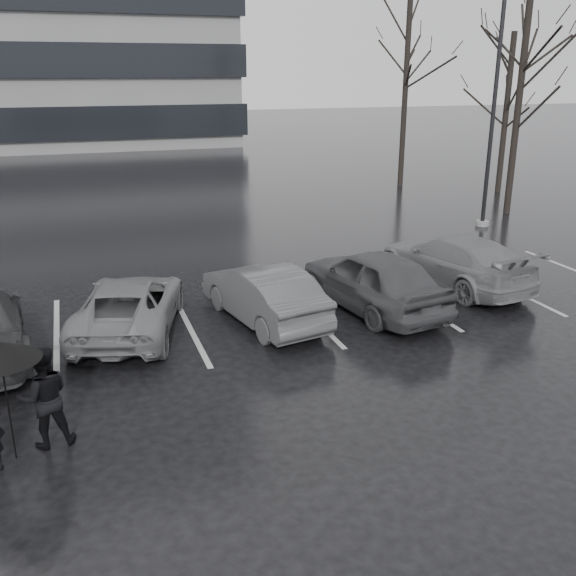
# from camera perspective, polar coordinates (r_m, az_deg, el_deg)

# --- Properties ---
(ground) EXTENTS (160.00, 160.00, 0.00)m
(ground) POSITION_cam_1_polar(r_m,az_deg,el_deg) (13.03, 2.66, -5.80)
(ground) COLOR black
(ground) RESTS_ON ground
(car_main) EXTENTS (2.47, 4.58, 1.48)m
(car_main) POSITION_cam_1_polar(r_m,az_deg,el_deg) (15.24, 7.55, 0.76)
(car_main) COLOR black
(car_main) RESTS_ON ground
(car_west_a) EXTENTS (2.12, 4.12, 1.30)m
(car_west_a) POSITION_cam_1_polar(r_m,az_deg,el_deg) (14.43, -2.20, -0.51)
(car_west_a) COLOR #2F3032
(car_west_a) RESTS_ON ground
(car_west_b) EXTENTS (3.06, 4.65, 1.19)m
(car_west_b) POSITION_cam_1_polar(r_m,az_deg,el_deg) (14.30, -13.94, -1.49)
(car_west_b) COLOR #525255
(car_west_b) RESTS_ON ground
(car_east) EXTENTS (2.74, 4.96, 1.36)m
(car_east) POSITION_cam_1_polar(r_m,az_deg,el_deg) (17.38, 14.48, 2.38)
(car_east) COLOR #525255
(car_east) RESTS_ON ground
(pedestrian_right) EXTENTS (0.84, 0.69, 1.60)m
(pedestrian_right) POSITION_cam_1_polar(r_m,az_deg,el_deg) (10.35, -20.85, -9.08)
(pedestrian_right) COLOR black
(pedestrian_right) RESTS_ON ground
(lamp_post) EXTENTS (0.46, 0.46, 8.40)m
(lamp_post) POSITION_cam_1_polar(r_m,az_deg,el_deg) (24.11, 17.74, 14.24)
(lamp_post) COLOR gray
(lamp_post) RESTS_ON ground
(stall_stripes) EXTENTS (19.72, 5.00, 0.00)m
(stall_stripes) POSITION_cam_1_polar(r_m,az_deg,el_deg) (14.99, -3.69, -2.42)
(stall_stripes) COLOR #AEAEB1
(stall_stripes) RESTS_ON ground
(tree_east) EXTENTS (0.26, 0.26, 8.00)m
(tree_east) POSITION_cam_1_polar(r_m,az_deg,el_deg) (26.68, 19.76, 14.73)
(tree_east) COLOR black
(tree_east) RESTS_ON ground
(tree_ne) EXTENTS (0.26, 0.26, 7.00)m
(tree_ne) POSITION_cam_1_polar(r_m,az_deg,el_deg) (31.39, 18.79, 14.38)
(tree_ne) COLOR black
(tree_ne) RESTS_ON ground
(tree_north) EXTENTS (0.26, 0.26, 8.50)m
(tree_north) POSITION_cam_1_polar(r_m,az_deg,el_deg) (31.97, 10.36, 16.46)
(tree_north) COLOR black
(tree_north) RESTS_ON ground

